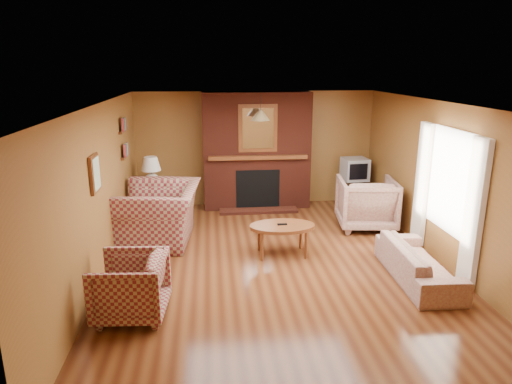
{
  "coord_description": "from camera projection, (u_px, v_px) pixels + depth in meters",
  "views": [
    {
      "loc": [
        -0.96,
        -6.27,
        2.92
      ],
      "look_at": [
        -0.26,
        0.6,
        0.99
      ],
      "focal_mm": 32.0,
      "sensor_mm": 36.0,
      "label": 1
    }
  ],
  "objects": [
    {
      "name": "floor",
      "position": [
        277.0,
        265.0,
        6.89
      ],
      "size": [
        6.5,
        6.5,
        0.0
      ],
      "primitive_type": "plane",
      "color": "#49220F",
      "rests_on": "ground"
    },
    {
      "name": "ceiling",
      "position": [
        279.0,
        104.0,
        6.24
      ],
      "size": [
        6.5,
        6.5,
        0.0
      ],
      "primitive_type": "plane",
      "rotation": [
        3.14,
        0.0,
        0.0
      ],
      "color": "white",
      "rests_on": "wall_back"
    },
    {
      "name": "wall_back",
      "position": [
        255.0,
        149.0,
        9.68
      ],
      "size": [
        6.5,
        0.0,
        6.5
      ],
      "primitive_type": "plane",
      "rotation": [
        1.57,
        0.0,
        0.0
      ],
      "color": "olive",
      "rests_on": "floor"
    },
    {
      "name": "wall_front",
      "position": [
        342.0,
        300.0,
        3.45
      ],
      "size": [
        6.5,
        0.0,
        6.5
      ],
      "primitive_type": "plane",
      "rotation": [
        -1.57,
        0.0,
        0.0
      ],
      "color": "olive",
      "rests_on": "floor"
    },
    {
      "name": "wall_left",
      "position": [
        100.0,
        193.0,
        6.32
      ],
      "size": [
        0.0,
        6.5,
        6.5
      ],
      "primitive_type": "plane",
      "rotation": [
        1.57,
        0.0,
        1.57
      ],
      "color": "olive",
      "rests_on": "floor"
    },
    {
      "name": "wall_right",
      "position": [
        443.0,
        184.0,
        6.81
      ],
      "size": [
        0.0,
        6.5,
        6.5
      ],
      "primitive_type": "plane",
      "rotation": [
        1.57,
        0.0,
        -1.57
      ],
      "color": "olive",
      "rests_on": "floor"
    },
    {
      "name": "fireplace",
      "position": [
        257.0,
        152.0,
        9.43
      ],
      "size": [
        2.2,
        0.82,
        2.4
      ],
      "color": "#551E12",
      "rests_on": "floor"
    },
    {
      "name": "window_right",
      "position": [
        447.0,
        192.0,
        6.64
      ],
      "size": [
        0.1,
        1.85,
        2.0
      ],
      "color": "beige",
      "rests_on": "wall_right"
    },
    {
      "name": "bookshelf",
      "position": [
        125.0,
        139.0,
        8.02
      ],
      "size": [
        0.09,
        0.55,
        0.71
      ],
      "color": "brown",
      "rests_on": "wall_left"
    },
    {
      "name": "botanical_print",
      "position": [
        95.0,
        174.0,
        5.94
      ],
      "size": [
        0.05,
        0.4,
        0.5
      ],
      "color": "brown",
      "rests_on": "wall_left"
    },
    {
      "name": "pendant_light",
      "position": [
        260.0,
        116.0,
        8.56
      ],
      "size": [
        0.36,
        0.36,
        0.48
      ],
      "color": "black",
      "rests_on": "ceiling"
    },
    {
      "name": "plaid_loveseat",
      "position": [
        159.0,
        214.0,
        7.72
      ],
      "size": [
        1.43,
        1.6,
        0.97
      ],
      "primitive_type": "imported",
      "rotation": [
        0.0,
        0.0,
        -1.66
      ],
      "color": "maroon",
      "rests_on": "floor"
    },
    {
      "name": "plaid_armchair",
      "position": [
        130.0,
        287.0,
        5.41
      ],
      "size": [
        0.89,
        0.87,
        0.76
      ],
      "primitive_type": "imported",
      "rotation": [
        0.0,
        0.0,
        -1.64
      ],
      "color": "maroon",
      "rests_on": "floor"
    },
    {
      "name": "floral_sofa",
      "position": [
        418.0,
        262.0,
        6.38
      ],
      "size": [
        0.73,
        1.75,
        0.5
      ],
      "primitive_type": "imported",
      "rotation": [
        0.0,
        0.0,
        1.54
      ],
      "color": "#B5AE8C",
      "rests_on": "floor"
    },
    {
      "name": "floral_armchair",
      "position": [
        366.0,
        203.0,
        8.38
      ],
      "size": [
        1.13,
        1.15,
        0.94
      ],
      "primitive_type": "imported",
      "rotation": [
        0.0,
        0.0,
        3.01
      ],
      "color": "#B5AE8C",
      "rests_on": "floor"
    },
    {
      "name": "coffee_table",
      "position": [
        282.0,
        228.0,
        7.16
      ],
      "size": [
        1.03,
        0.64,
        0.52
      ],
      "color": "brown",
      "rests_on": "floor"
    },
    {
      "name": "side_table",
      "position": [
        153.0,
        203.0,
        8.95
      ],
      "size": [
        0.47,
        0.47,
        0.6
      ],
      "primitive_type": "cube",
      "rotation": [
        0.0,
        0.0,
        -0.04
      ],
      "color": "brown",
      "rests_on": "floor"
    },
    {
      "name": "table_lamp",
      "position": [
        151.0,
        171.0,
        8.78
      ],
      "size": [
        0.38,
        0.38,
        0.62
      ],
      "color": "white",
      "rests_on": "side_table"
    },
    {
      "name": "tv_stand",
      "position": [
        353.0,
        193.0,
        9.7
      ],
      "size": [
        0.54,
        0.49,
        0.58
      ],
      "primitive_type": "cube",
      "rotation": [
        0.0,
        0.0,
        0.02
      ],
      "color": "black",
      "rests_on": "floor"
    },
    {
      "name": "crt_tv",
      "position": [
        355.0,
        169.0,
        9.55
      ],
      "size": [
        0.53,
        0.53,
        0.46
      ],
      "color": "#AFB2B8",
      "rests_on": "tv_stand"
    }
  ]
}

